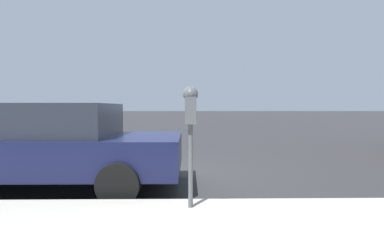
% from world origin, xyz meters
% --- Properties ---
extents(ground_plane, '(220.00, 220.00, 0.00)m').
position_xyz_m(ground_plane, '(0.00, 0.00, 0.00)').
color(ground_plane, '#2B2B2D').
extents(parking_meter, '(0.21, 0.19, 1.52)m').
position_xyz_m(parking_meter, '(-2.54, -0.86, 1.34)').
color(parking_meter, '#4C5156').
rests_on(parking_meter, sidewalk).
extents(car_navy, '(2.17, 4.62, 1.51)m').
position_xyz_m(car_navy, '(-0.97, 1.66, 0.79)').
color(car_navy, '#14193D').
rests_on(car_navy, ground_plane).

